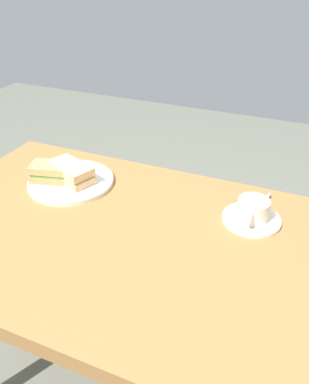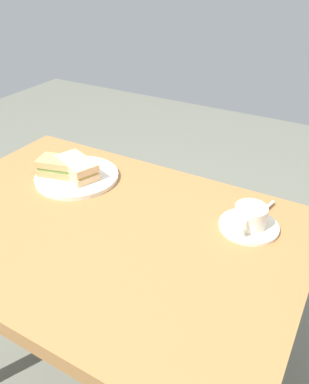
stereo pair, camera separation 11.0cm
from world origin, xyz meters
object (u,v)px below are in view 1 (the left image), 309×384
Objects in this scene: sandwich_plate at (71,181)px; coffee_cup at (253,209)px; sandwich_front at (71,172)px; dining_table at (108,255)px; sandwich_back at (53,172)px; coffee_saucer at (251,219)px; spoon at (262,204)px.

sandwich_plate is 0.56m from coffee_cup.
dining_table is at bearing -37.06° from sandwich_front.
coffee_cup is (0.61, 0.04, -0.00)m from sandwich_back.
dining_table is 4.02× the size of sandwich_plate.
coffee_cup is (0.00, -0.00, 0.03)m from coffee_saucer.
spoon reaches higher than dining_table.
sandwich_front is (-0.21, 0.16, 0.14)m from dining_table.
dining_table is 6.43× the size of sandwich_front.
dining_table is 10.86× the size of spoon.
sandwich_front is 0.56m from coffee_cup.
sandwich_front is 0.58m from spoon.
coffee_saucer is (0.56, 0.02, -0.04)m from sandwich_front.
sandwich_back is 0.61m from coffee_saucer.
sandwich_back is at bearing 152.22° from dining_table.
coffee_saucer is at bearing -101.26° from spoon.
spoon is at bearing 79.01° from coffee_cup.
coffee_saucer is at bearing 92.12° from coffee_cup.
sandwich_back is (-0.26, 0.14, 0.14)m from dining_table.
sandwich_front is 1.06× the size of coffee_saucer.
sandwich_front reaches higher than sandwich_plate.
sandwich_front is at bearing 142.94° from dining_table.
sandwich_plate is at bearing 24.15° from sandwich_back.
spoon is at bearing 78.74° from coffee_saucer.
spoon is (0.02, 0.08, 0.01)m from coffee_saucer.
sandwich_back is at bearing -169.20° from spoon.
coffee_saucer is (0.35, 0.18, 0.11)m from dining_table.
coffee_cup is 1.12× the size of spoon.
sandwich_plate is 1.69× the size of coffee_saucer.
sandwich_plate is at bearing -177.74° from coffee_saucer.
sandwich_plate is at bearing -170.35° from spoon.
sandwich_plate is 0.56m from coffee_saucer.
dining_table is 0.42m from coffee_cup.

